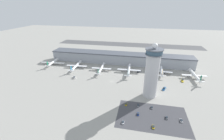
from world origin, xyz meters
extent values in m
plane|color=#9E9B93|center=(0.00, 0.00, 0.00)|extent=(1000.00, 1000.00, 0.00)
cube|color=#A3A8B2|center=(0.00, 70.00, 8.30)|extent=(240.74, 22.00, 16.59)
cube|color=#4C515B|center=(0.00, 70.00, 17.39)|extent=(240.74, 25.00, 1.60)
cube|color=#515154|center=(0.00, 203.56, 0.00)|extent=(361.10, 44.00, 0.01)
cylinder|color=#BCBCC1|center=(48.63, -23.99, 24.26)|extent=(14.51, 14.51, 48.53)
cylinder|color=#565B66|center=(48.63, -23.99, 48.93)|extent=(18.18, 18.18, 0.80)
cylinder|color=#334C60|center=(48.63, -23.99, 51.47)|extent=(16.73, 16.73, 4.28)
cylinder|color=#565B66|center=(48.63, -23.99, 54.11)|extent=(18.18, 18.18, 1.00)
sphere|color=white|center=(48.63, -23.99, 57.46)|extent=(5.70, 5.70, 5.70)
cube|color=#424247|center=(50.34, -59.67, 0.00)|extent=(64.00, 40.00, 0.01)
cylinder|color=white|center=(-110.49, 39.62, 4.19)|extent=(4.81, 25.87, 3.49)
cone|color=white|center=(-111.23, 54.03, 4.19)|extent=(3.65, 3.32, 3.49)
cone|color=white|center=(-109.73, 24.68, 4.19)|extent=(3.35, 4.35, 3.14)
cube|color=white|center=(-110.52, 40.13, 3.58)|extent=(41.28, 6.50, 0.44)
cylinder|color=#A8A8B2|center=(-119.19, 40.69, 2.52)|extent=(2.12, 3.94, 1.92)
cylinder|color=#A8A8B2|center=(-101.95, 41.57, 2.52)|extent=(2.12, 3.94, 1.92)
cube|color=#14704C|center=(-109.68, 23.84, 8.73)|extent=(0.44, 2.81, 5.59)
cube|color=white|center=(-109.66, 23.45, 4.54)|extent=(9.87, 2.50, 0.24)
cylinder|color=black|center=(-111.09, 51.27, 1.22)|extent=(0.28, 0.28, 2.45)
cylinder|color=black|center=(-108.04, 39.46, 1.22)|extent=(0.28, 0.28, 2.45)
cylinder|color=black|center=(-112.92, 39.21, 1.22)|extent=(0.28, 0.28, 2.45)
cylinder|color=white|center=(-65.18, 34.49, 4.02)|extent=(5.24, 35.78, 3.52)
cone|color=white|center=(-66.12, 53.87, 4.02)|extent=(3.66, 3.33, 3.52)
cone|color=white|center=(-64.22, 14.58, 4.02)|extent=(3.36, 4.37, 3.16)
cube|color=white|center=(-65.22, 35.20, 3.41)|extent=(33.80, 6.02, 0.44)
cylinder|color=#A8A8B2|center=(-72.32, 35.86, 2.34)|extent=(2.12, 3.96, 1.93)
cylinder|color=#A8A8B2|center=(-58.21, 36.54, 2.34)|extent=(2.12, 3.96, 1.93)
cube|color=#197FB2|center=(-64.18, 13.74, 8.59)|extent=(0.44, 2.81, 5.63)
cube|color=white|center=(-64.16, 13.34, 4.37)|extent=(9.93, 2.47, 0.24)
cylinder|color=black|center=(-65.99, 51.10, 1.13)|extent=(0.28, 0.28, 2.26)
cylinder|color=black|center=(-62.72, 34.52, 1.13)|extent=(0.28, 0.28, 2.26)
cylinder|color=black|center=(-67.64, 34.29, 1.13)|extent=(0.28, 0.28, 2.26)
cylinder|color=white|center=(-22.91, 32.09, 3.96)|extent=(5.31, 36.13, 3.44)
cone|color=white|center=(-23.93, 51.61, 3.96)|extent=(3.59, 3.27, 3.44)
cone|color=white|center=(-21.86, 12.06, 3.96)|extent=(3.30, 4.28, 3.09)
cube|color=white|center=(-22.94, 32.81, 3.35)|extent=(30.82, 5.99, 0.44)
cylinder|color=#A8A8B2|center=(-29.42, 33.47, 2.32)|extent=(2.08, 3.87, 1.89)
cylinder|color=#A8A8B2|center=(-16.57, 34.14, 2.32)|extent=(2.08, 3.87, 1.89)
cube|color=#14704C|center=(-21.82, 11.23, 8.42)|extent=(0.45, 2.81, 5.50)
cube|color=white|center=(-21.80, 10.84, 4.30)|extent=(9.71, 2.50, 0.24)
cylinder|color=black|center=(-23.78, 48.87, 1.12)|extent=(0.28, 0.28, 2.24)
cylinder|color=black|center=(-20.50, 32.14, 1.12)|extent=(0.28, 0.28, 2.24)
cylinder|color=black|center=(-25.31, 31.89, 1.12)|extent=(0.28, 0.28, 2.24)
cylinder|color=silver|center=(19.68, 33.87, 4.52)|extent=(4.83, 35.73, 3.73)
cone|color=silver|center=(19.07, 53.36, 4.52)|extent=(3.83, 3.47, 3.73)
cone|color=silver|center=(20.30, 13.83, 4.52)|extent=(3.49, 4.57, 3.35)
cube|color=silver|center=(19.66, 34.59, 3.87)|extent=(35.37, 5.49, 0.44)
cylinder|color=#A8A8B2|center=(12.23, 35.36, 2.74)|extent=(2.18, 4.16, 2.05)
cylinder|color=#A8A8B2|center=(27.02, 35.82, 2.74)|extent=(2.18, 4.16, 2.05)
cube|color=#14704C|center=(20.33, 12.94, 9.37)|extent=(0.39, 2.81, 5.96)
cube|color=silver|center=(20.34, 12.54, 4.90)|extent=(10.49, 2.32, 0.24)
cylinder|color=black|center=(19.16, 50.48, 1.33)|extent=(0.28, 0.28, 2.66)
cylinder|color=black|center=(22.29, 33.87, 1.33)|extent=(0.28, 0.28, 2.66)
cylinder|color=black|center=(17.07, 33.71, 1.33)|extent=(0.28, 0.28, 2.66)
cylinder|color=silver|center=(67.67, 39.13, 4.29)|extent=(5.58, 25.56, 4.01)
cone|color=silver|center=(68.57, 53.59, 4.29)|extent=(4.23, 3.85, 4.01)
cone|color=silver|center=(66.73, 24.07, 4.29)|extent=(3.90, 5.03, 3.61)
cube|color=silver|center=(67.70, 39.64, 3.59)|extent=(30.88, 6.30, 0.44)
cylinder|color=#A8A8B2|center=(61.34, 41.04, 2.38)|extent=(2.47, 4.54, 2.20)
cylinder|color=#A8A8B2|center=(74.19, 40.24, 2.38)|extent=(2.47, 4.54, 2.20)
cube|color=orange|center=(66.67, 23.11, 9.50)|extent=(0.47, 2.81, 6.41)
cube|color=silver|center=(66.65, 22.71, 4.69)|extent=(11.33, 2.69, 0.24)
cylinder|color=black|center=(68.38, 50.59, 1.14)|extent=(0.28, 0.28, 2.29)
cylinder|color=black|center=(70.45, 38.67, 1.14)|extent=(0.28, 0.28, 2.29)
cylinder|color=black|center=(64.85, 39.01, 1.14)|extent=(0.28, 0.28, 2.29)
cylinder|color=white|center=(110.91, 32.53, 4.72)|extent=(6.18, 31.42, 4.07)
cone|color=white|center=(109.72, 49.93, 4.72)|extent=(4.31, 3.93, 4.07)
cone|color=white|center=(112.13, 14.52, 4.72)|extent=(3.99, 5.13, 3.67)
cube|color=white|center=(110.86, 33.15, 4.00)|extent=(33.41, 6.64, 0.44)
cylinder|color=#A8A8B2|center=(103.84, 33.68, 2.77)|extent=(2.54, 4.62, 2.24)
cylinder|color=#A8A8B2|center=(117.75, 34.62, 2.77)|extent=(2.54, 4.62, 2.24)
cube|color=#14704C|center=(112.20, 13.54, 10.01)|extent=(0.49, 2.81, 6.52)
cube|color=white|center=(112.22, 13.14, 5.12)|extent=(11.52, 2.77, 0.24)
cylinder|color=black|center=(109.93, 46.90, 1.34)|extent=(0.28, 0.28, 2.68)
cylinder|color=black|center=(113.76, 32.55, 1.34)|extent=(0.28, 0.28, 2.68)
cylinder|color=black|center=(108.07, 32.16, 1.34)|extent=(0.28, 0.28, 2.68)
cube|color=black|center=(34.90, 38.07, 0.06)|extent=(6.03, 6.77, 0.12)
cube|color=#2D333D|center=(34.90, 38.07, 0.82)|extent=(6.90, 7.84, 1.64)
cube|color=#232D38|center=(34.41, 37.43, 2.31)|extent=(3.19, 3.23, 1.34)
cube|color=black|center=(93.28, 19.85, 0.06)|extent=(3.08, 6.60, 0.12)
cube|color=gold|center=(93.28, 19.85, 0.69)|extent=(3.35, 7.80, 1.37)
cube|color=#232D38|center=(93.39, 20.59, 1.93)|extent=(2.31, 2.53, 1.12)
cube|color=black|center=(-53.60, -0.35, 0.06)|extent=(5.66, 6.24, 0.12)
cube|color=silver|center=(-53.60, -0.35, 0.72)|extent=(6.46, 7.21, 1.43)
cube|color=#232D38|center=(-53.14, -0.92, 2.02)|extent=(3.05, 3.05, 1.17)
cube|color=black|center=(66.67, -6.78, 0.06)|extent=(4.75, 6.99, 0.12)
cube|color=#195699|center=(66.67, -6.78, 0.71)|extent=(5.31, 8.18, 1.43)
cube|color=#232D38|center=(66.38, -7.50, 2.01)|extent=(2.99, 3.02, 1.17)
cube|color=black|center=(24.81, -46.51, 0.06)|extent=(1.92, 3.68, 0.12)
cube|color=gold|center=(24.81, -46.51, 0.43)|extent=(2.01, 4.38, 0.85)
cube|color=#232D38|center=(24.81, -46.62, 1.20)|extent=(1.73, 2.42, 0.70)
cube|color=black|center=(50.59, -46.92, 0.06)|extent=(1.89, 3.55, 0.12)
cube|color=slate|center=(50.59, -46.92, 0.41)|extent=(1.98, 4.22, 0.81)
cube|color=#232D38|center=(50.58, -46.81, 1.14)|extent=(1.71, 2.33, 0.66)
cube|color=black|center=(75.54, -60.23, 0.06)|extent=(1.92, 3.82, 0.12)
cube|color=silver|center=(75.54, -60.23, 0.41)|extent=(2.01, 4.54, 0.82)
cube|color=#232D38|center=(75.54, -60.34, 1.16)|extent=(1.73, 2.51, 0.67)
cube|color=black|center=(37.61, -59.17, 0.06)|extent=(1.73, 3.56, 0.12)
cube|color=navy|center=(37.61, -59.17, 0.39)|extent=(1.81, 4.24, 0.77)
cube|color=#232D38|center=(37.61, -59.28, 1.09)|extent=(1.59, 2.34, 0.63)
cube|color=black|center=(25.18, -72.71, 0.06)|extent=(1.90, 3.44, 0.12)
cube|color=silver|center=(25.18, -72.71, 0.39)|extent=(1.99, 4.09, 0.77)
cube|color=#232D38|center=(25.18, -72.61, 1.09)|extent=(1.71, 2.27, 0.63)
cube|color=black|center=(37.02, -45.97, 0.06)|extent=(1.98, 4.04, 0.12)
cube|color=slate|center=(37.02, -45.97, 0.42)|extent=(2.09, 4.80, 0.84)
cube|color=#232D38|center=(37.02, -45.86, 1.18)|extent=(1.77, 2.67, 0.69)
cube|color=black|center=(50.84, -72.84, 0.06)|extent=(1.91, 3.70, 0.12)
cube|color=gold|center=(50.84, -72.84, 0.38)|extent=(2.01, 4.40, 0.76)
cube|color=#232D38|center=(50.83, -72.73, 1.08)|extent=(1.71, 2.44, 0.63)
cube|color=black|center=(63.22, -59.08, 0.06)|extent=(1.86, 3.50, 0.12)
cube|color=slate|center=(63.22, -59.08, 0.42)|extent=(1.95, 4.16, 0.85)
cube|color=#232D38|center=(63.22, -58.98, 1.20)|extent=(1.70, 2.30, 0.69)
camera|label=1|loc=(35.86, -173.55, 95.16)|focal=24.00mm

